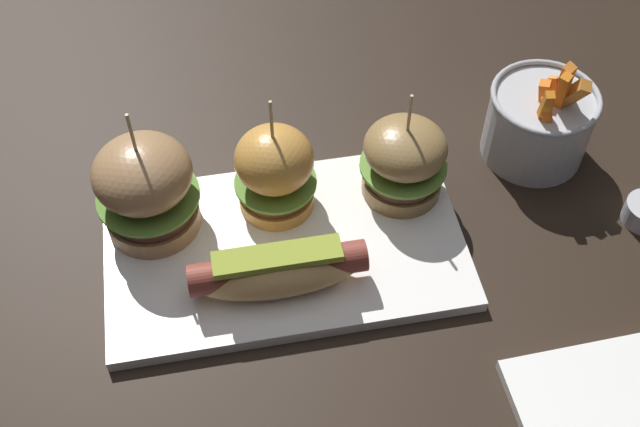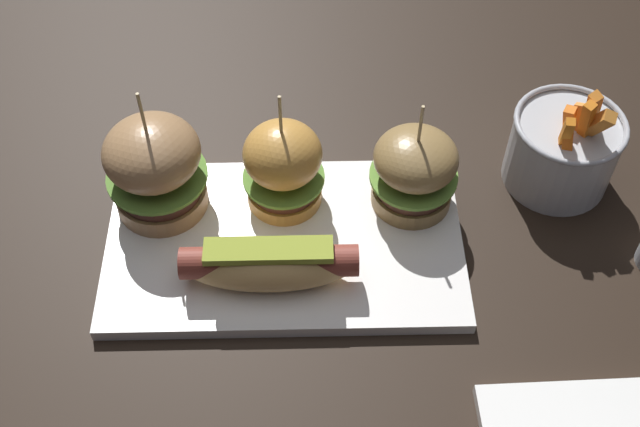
% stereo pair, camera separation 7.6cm
% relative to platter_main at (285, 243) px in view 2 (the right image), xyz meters
% --- Properties ---
extents(ground_plane, '(3.00, 3.00, 0.00)m').
position_rel_platter_main_xyz_m(ground_plane, '(0.00, 0.00, -0.01)').
color(ground_plane, black).
extents(platter_main, '(0.36, 0.21, 0.01)m').
position_rel_platter_main_xyz_m(platter_main, '(0.00, 0.00, 0.00)').
color(platter_main, white).
rests_on(platter_main, ground).
extents(hot_dog, '(0.17, 0.05, 0.05)m').
position_rel_platter_main_xyz_m(hot_dog, '(-0.01, -0.05, 0.03)').
color(hot_dog, tan).
rests_on(hot_dog, platter_main).
extents(slider_left, '(0.10, 0.10, 0.15)m').
position_rel_platter_main_xyz_m(slider_left, '(-0.13, 0.05, 0.06)').
color(slider_left, '#A1774E').
rests_on(slider_left, platter_main).
extents(slider_center, '(0.08, 0.08, 0.14)m').
position_rel_platter_main_xyz_m(slider_center, '(-0.00, 0.05, 0.06)').
color(slider_center, gold).
rests_on(slider_center, platter_main).
extents(slider_right, '(0.09, 0.09, 0.13)m').
position_rel_platter_main_xyz_m(slider_right, '(0.13, 0.05, 0.05)').
color(slider_right, olive).
rests_on(slider_right, platter_main).
extents(fries_bucket, '(0.12, 0.12, 0.13)m').
position_rel_platter_main_xyz_m(fries_bucket, '(0.29, 0.09, 0.04)').
color(fries_bucket, '#B7BABF').
rests_on(fries_bucket, ground).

